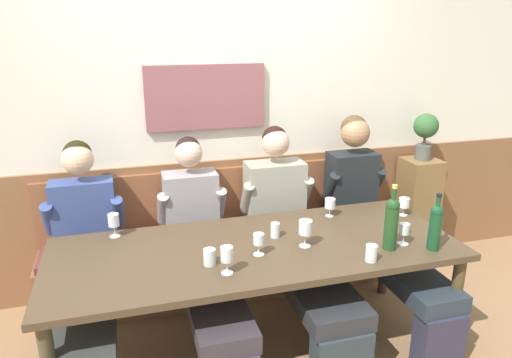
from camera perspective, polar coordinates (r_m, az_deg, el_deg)
The scene contains 22 objects.
room_wall_back at distance 3.55m, azimuth -4.60°, elevation 8.84°, with size 6.80×0.12×2.80m.
wood_wainscot_panel at distance 3.76m, azimuth -4.06°, elevation -5.02°, with size 6.80×0.03×0.99m, color brown.
wall_bench at distance 3.67m, azimuth -3.28°, elevation -9.36°, with size 2.69×0.42×0.94m.
dining_table at distance 2.84m, azimuth 0.04°, elevation -9.31°, with size 2.39×0.92×0.73m.
person_left_seat at distance 3.08m, azimuth -20.04°, elevation -9.56°, with size 0.51×1.37×1.26m.
person_right_seat at distance 3.11m, azimuth -6.59°, elevation -8.26°, with size 0.48×1.37×1.24m.
person_center_right_seat at distance 3.27m, azimuth 4.35°, elevation -6.54°, with size 0.53×1.38×1.28m.
person_center_left_seat at distance 3.53m, azimuth 13.93°, elevation -4.39°, with size 0.47×1.38×1.32m.
wine_bottle_green_tall at distance 2.82m, azimuth 16.00°, elevation -4.99°, with size 0.08×0.08×0.39m.
wine_bottle_amber_mid at distance 2.90m, azimuth 20.80°, elevation -5.25°, with size 0.07×0.07×0.34m.
wine_glass_left_end at distance 2.49m, azimuth -3.53°, elevation -9.19°, with size 0.07×0.07×0.15m.
wine_glass_mid_left at distance 3.37m, azimuth 17.40°, elevation -2.84°, with size 0.07×0.07×0.12m.
wine_glass_mid_right at distance 3.23m, azimuth 8.91°, elevation -2.96°, with size 0.07×0.07×0.13m.
wine_glass_by_bottle at distance 2.78m, azimuth 5.97°, elevation -5.96°, with size 0.08×0.08×0.16m.
wine_glass_right_end at distance 2.68m, azimuth 0.33°, elevation -7.41°, with size 0.06×0.06×0.13m.
wine_glass_center_rear at distance 3.02m, azimuth -16.77°, elevation -4.91°, with size 0.07×0.07×0.15m.
wine_glass_near_bucket at distance 2.93m, azimuth 17.42°, elevation -5.85°, with size 0.06×0.06×0.13m.
water_tumbler_left at distance 2.60m, azimuth -5.62°, elevation -9.33°, with size 0.07×0.07×0.09m, color silver.
water_tumbler_center at distance 2.70m, azimuth 13.72°, elevation -8.67°, with size 0.06×0.06×0.09m, color silver.
water_tumbler_right at distance 2.91m, azimuth 2.33°, elevation -6.18°, with size 0.06×0.06×0.09m, color silver.
corner_pedestal at distance 4.26m, azimuth 18.75°, elevation -3.70°, with size 0.28×0.28×0.92m, color brown.
potted_plant at distance 4.06m, azimuth 19.73°, elevation 5.43°, with size 0.20×0.20×0.38m.
Camera 1 is at (-0.70, -2.35, 1.98)m, focal length 33.22 mm.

